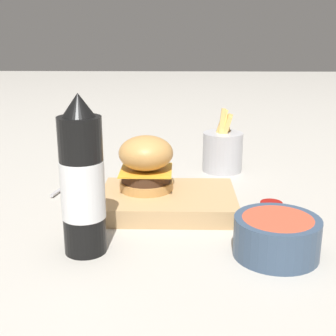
{
  "coord_description": "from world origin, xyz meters",
  "views": [
    {
      "loc": [
        0.01,
        -0.76,
        0.34
      ],
      "look_at": [
        -0.01,
        0.07,
        0.08
      ],
      "focal_mm": 50.0,
      "sensor_mm": 36.0,
      "label": 1
    }
  ],
  "objects_px": {
    "fries_basket": "(223,150)",
    "spoon": "(73,181)",
    "burger": "(146,163)",
    "ketchup_bottle": "(82,183)",
    "serving_board": "(168,201)",
    "side_bowl": "(277,236)"
  },
  "relations": [
    {
      "from": "fries_basket",
      "to": "spoon",
      "type": "relative_size",
      "value": 1.09
    },
    {
      "from": "burger",
      "to": "ketchup_bottle",
      "type": "height_order",
      "value": "ketchup_bottle"
    },
    {
      "from": "burger",
      "to": "spoon",
      "type": "distance_m",
      "value": 0.23
    },
    {
      "from": "burger",
      "to": "fries_basket",
      "type": "height_order",
      "value": "fries_basket"
    },
    {
      "from": "burger",
      "to": "spoon",
      "type": "height_order",
      "value": "burger"
    },
    {
      "from": "fries_basket",
      "to": "burger",
      "type": "bearing_deg",
      "value": -125.62
    },
    {
      "from": "serving_board",
      "to": "ketchup_bottle",
      "type": "distance_m",
      "value": 0.24
    },
    {
      "from": "serving_board",
      "to": "side_bowl",
      "type": "relative_size",
      "value": 1.96
    },
    {
      "from": "serving_board",
      "to": "fries_basket",
      "type": "distance_m",
      "value": 0.29
    },
    {
      "from": "burger",
      "to": "side_bowl",
      "type": "distance_m",
      "value": 0.3
    },
    {
      "from": "spoon",
      "to": "burger",
      "type": "bearing_deg",
      "value": -113.85
    },
    {
      "from": "fries_basket",
      "to": "serving_board",
      "type": "bearing_deg",
      "value": -116.05
    },
    {
      "from": "side_bowl",
      "to": "spoon",
      "type": "relative_size",
      "value": 0.93
    },
    {
      "from": "spoon",
      "to": "fries_basket",
      "type": "bearing_deg",
      "value": -60.23
    },
    {
      "from": "serving_board",
      "to": "burger",
      "type": "xyz_separation_m",
      "value": [
        -0.04,
        0.02,
        0.07
      ]
    },
    {
      "from": "fries_basket",
      "to": "spoon",
      "type": "xyz_separation_m",
      "value": [
        -0.34,
        -0.11,
        -0.05
      ]
    },
    {
      "from": "serving_board",
      "to": "ketchup_bottle",
      "type": "bearing_deg",
      "value": -125.15
    },
    {
      "from": "burger",
      "to": "side_bowl",
      "type": "relative_size",
      "value": 0.81
    },
    {
      "from": "side_bowl",
      "to": "ketchup_bottle",
      "type": "bearing_deg",
      "value": 178.41
    },
    {
      "from": "serving_board",
      "to": "ketchup_bottle",
      "type": "relative_size",
      "value": 1.04
    },
    {
      "from": "ketchup_bottle",
      "to": "spoon",
      "type": "distance_m",
      "value": 0.36
    },
    {
      "from": "burger",
      "to": "spoon",
      "type": "xyz_separation_m",
      "value": [
        -0.18,
        0.13,
        -0.08
      ]
    }
  ]
}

